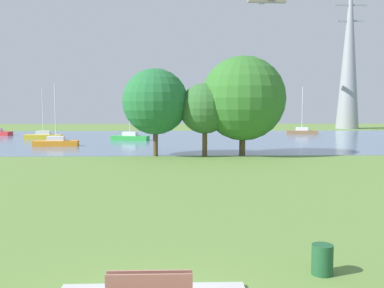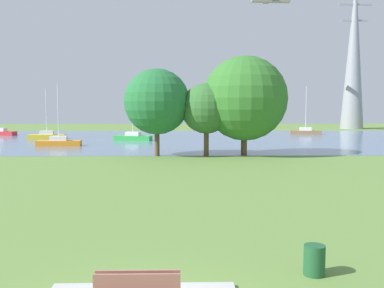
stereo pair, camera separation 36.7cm
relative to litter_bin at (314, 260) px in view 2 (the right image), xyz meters
The scene contains 13 objects.
ground_plane 20.22m from the litter_bin, 102.58° to the left, with size 160.00×160.00×0.00m, color olive.
litter_bin is the anchor object (origin of this frame).
water_surface 47.94m from the litter_bin, 95.27° to the left, with size 140.00×40.00×0.02m, color slate.
sailboat_yellow 53.05m from the litter_bin, 114.35° to the left, with size 4.90×1.87×6.76m.
sailboat_brown 59.67m from the litter_bin, 74.69° to the left, with size 4.99×2.34×7.47m.
sailboat_red 64.35m from the litter_bin, 119.19° to the left, with size 4.99×2.35×6.47m.
sailboat_orange 41.58m from the litter_bin, 114.59° to the left, with size 4.90×1.85×6.91m.
sailboat_green 46.86m from the litter_bin, 102.32° to the left, with size 5.01×2.50×5.96m.
tree_west_far 28.78m from the litter_bin, 101.76° to the left, with size 5.82×5.82×7.75m.
tree_east_far 28.01m from the litter_bin, 92.93° to the left, with size 4.47×4.47×6.47m.
tree_west_near 28.87m from the litter_bin, 86.01° to the left, with size 6.64×6.64×8.66m.
tree_mid_shore 28.64m from the litter_bin, 85.83° to the left, with size 7.57×7.57×8.92m.
electricity_pylon 81.45m from the litter_bin, 68.38° to the left, with size 6.40×4.40×29.84m.
Camera 2 is at (0.97, -8.91, 4.43)m, focal length 41.19 mm.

